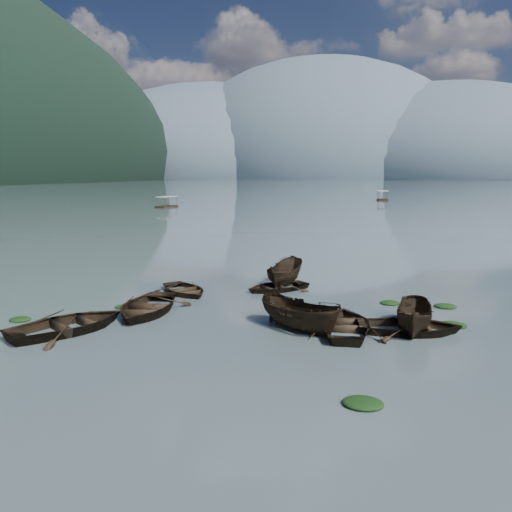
% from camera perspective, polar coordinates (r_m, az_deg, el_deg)
% --- Properties ---
extents(ground_plane, '(2400.00, 2400.00, 0.00)m').
position_cam_1_polar(ground_plane, '(18.37, -7.59, -12.17)').
color(ground_plane, '#49585B').
extents(haze_mtn_a, '(520.00, 520.00, 280.00)m').
position_cam_1_polar(haze_mtn_a, '(953.90, -4.84, 8.86)').
color(haze_mtn_a, '#475666').
rests_on(haze_mtn_a, ground).
extents(haze_mtn_b, '(520.00, 520.00, 340.00)m').
position_cam_1_polar(haze_mtn_b, '(918.51, 7.38, 8.80)').
color(haze_mtn_b, '#475666').
rests_on(haze_mtn_b, ground).
extents(haze_mtn_c, '(520.00, 520.00, 260.00)m').
position_cam_1_polar(haze_mtn_c, '(925.96, 19.95, 8.33)').
color(haze_mtn_c, '#475666').
rests_on(haze_mtn_c, ground).
extents(rowboat_0, '(3.94, 5.32, 1.06)m').
position_cam_1_polar(rowboat_0, '(25.14, -12.38, -6.38)').
color(rowboat_0, black).
rests_on(rowboat_0, ground).
extents(rowboat_1, '(5.87, 6.24, 1.05)m').
position_cam_1_polar(rowboat_1, '(23.24, -20.57, -8.07)').
color(rowboat_1, black).
rests_on(rowboat_1, ground).
extents(rowboat_2, '(4.49, 3.88, 1.68)m').
position_cam_1_polar(rowboat_2, '(21.99, 5.05, -8.47)').
color(rowboat_2, black).
rests_on(rowboat_2, ground).
extents(rowboat_3, '(3.52, 4.77, 0.96)m').
position_cam_1_polar(rowboat_3, '(22.24, 10.20, -8.38)').
color(rowboat_3, black).
rests_on(rowboat_3, ground).
extents(rowboat_4, '(4.73, 3.59, 0.92)m').
position_cam_1_polar(rowboat_4, '(22.61, 17.17, -8.36)').
color(rowboat_4, black).
rests_on(rowboat_4, ground).
extents(rowboat_5, '(2.03, 4.12, 1.52)m').
position_cam_1_polar(rowboat_5, '(22.90, 17.64, -8.16)').
color(rowboat_5, black).
rests_on(rowboat_5, ground).
extents(rowboat_6, '(4.77, 4.80, 0.82)m').
position_cam_1_polar(rowboat_6, '(28.79, -8.15, -4.25)').
color(rowboat_6, black).
rests_on(rowboat_6, ground).
extents(rowboat_7, '(4.78, 4.69, 0.81)m').
position_cam_1_polar(rowboat_7, '(29.32, 2.40, -3.92)').
color(rowboat_7, black).
rests_on(rowboat_7, ground).
extents(rowboat_8, '(2.33, 4.60, 1.70)m').
position_cam_1_polar(rowboat_8, '(30.80, 3.27, -3.28)').
color(rowboat_8, black).
rests_on(rowboat_8, ground).
extents(weed_clump_0, '(1.03, 0.84, 0.22)m').
position_cam_1_polar(weed_clump_0, '(25.78, -25.34, -6.68)').
color(weed_clump_0, black).
rests_on(weed_clump_0, ground).
extents(weed_clump_1, '(0.86, 0.69, 0.19)m').
position_cam_1_polar(weed_clump_1, '(24.97, -19.46, -6.81)').
color(weed_clump_1, black).
rests_on(weed_clump_1, ground).
extents(weed_clump_2, '(1.22, 0.98, 0.26)m').
position_cam_1_polar(weed_clump_2, '(15.59, 12.13, -16.36)').
color(weed_clump_2, black).
rests_on(weed_clump_2, ground).
extents(weed_clump_3, '(1.03, 0.87, 0.23)m').
position_cam_1_polar(weed_clump_3, '(27.16, 15.07, -5.31)').
color(weed_clump_3, black).
rests_on(weed_clump_3, ground).
extents(weed_clump_4, '(1.28, 1.02, 0.26)m').
position_cam_1_polar(weed_clump_4, '(24.08, 21.48, -7.51)').
color(weed_clump_4, black).
rests_on(weed_clump_4, ground).
extents(weed_clump_5, '(1.03, 0.83, 0.22)m').
position_cam_1_polar(weed_clump_5, '(26.35, -14.75, -5.74)').
color(weed_clump_5, black).
rests_on(weed_clump_5, ground).
extents(weed_clump_6, '(0.91, 0.76, 0.19)m').
position_cam_1_polar(weed_clump_6, '(28.67, -7.26, -4.29)').
color(weed_clump_6, black).
rests_on(weed_clump_6, ground).
extents(weed_clump_7, '(1.12, 0.89, 0.24)m').
position_cam_1_polar(weed_clump_7, '(27.33, 20.81, -5.51)').
color(weed_clump_7, black).
rests_on(weed_clump_7, ground).
extents(pontoon_left, '(3.23, 5.90, 2.14)m').
position_cam_1_polar(pontoon_left, '(105.31, -10.16, 5.50)').
color(pontoon_left, black).
rests_on(pontoon_left, ground).
extents(pontoon_centre, '(2.74, 6.35, 2.42)m').
position_cam_1_polar(pontoon_centre, '(135.78, 14.25, 6.18)').
color(pontoon_centre, black).
rests_on(pontoon_centre, ground).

